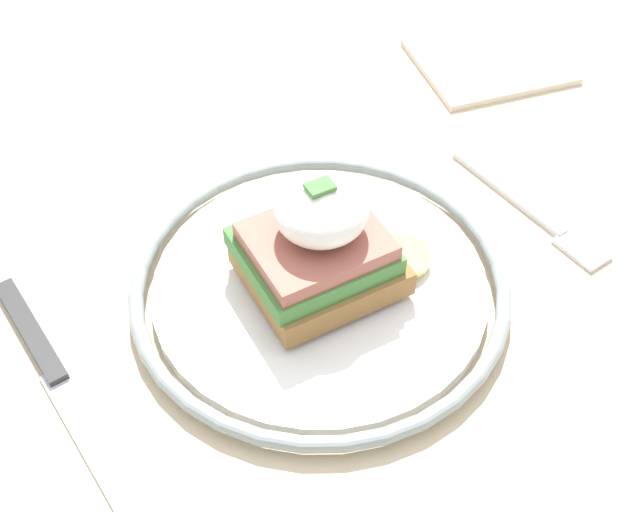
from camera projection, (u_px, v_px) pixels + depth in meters
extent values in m
cube|color=#C6B28E|center=(349.00, 273.00, 0.56)|extent=(1.04, 0.73, 0.03)
cylinder|color=#C6B28E|center=(510.00, 192.00, 1.16)|extent=(0.06, 0.06, 0.71)
cylinder|color=white|center=(320.00, 287.00, 0.52)|extent=(0.22, 0.22, 0.01)
torus|color=gray|center=(320.00, 282.00, 0.52)|extent=(0.25, 0.25, 0.01)
cube|color=olive|center=(320.00, 267.00, 0.51)|extent=(0.09, 0.08, 0.02)
cube|color=#427A38|center=(313.00, 251.00, 0.50)|extent=(0.09, 0.08, 0.01)
cube|color=#9E5647|center=(316.00, 241.00, 0.49)|extent=(0.08, 0.07, 0.01)
ellipsoid|color=white|center=(321.00, 211.00, 0.47)|extent=(0.06, 0.06, 0.03)
cylinder|color=#E5C656|center=(400.00, 256.00, 0.53)|extent=(0.04, 0.04, 0.00)
cube|color=#47843D|center=(320.00, 187.00, 0.46)|extent=(0.02, 0.01, 0.00)
cube|color=silver|center=(507.00, 190.00, 0.59)|extent=(0.02, 0.11, 0.00)
cube|color=silver|center=(582.00, 249.00, 0.55)|extent=(0.03, 0.04, 0.00)
cube|color=#2D2D2D|center=(30.00, 331.00, 0.50)|extent=(0.02, 0.09, 0.01)
cube|color=silver|center=(99.00, 449.00, 0.45)|extent=(0.03, 0.13, 0.00)
cube|color=beige|center=(489.00, 61.00, 0.70)|extent=(0.14, 0.13, 0.01)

